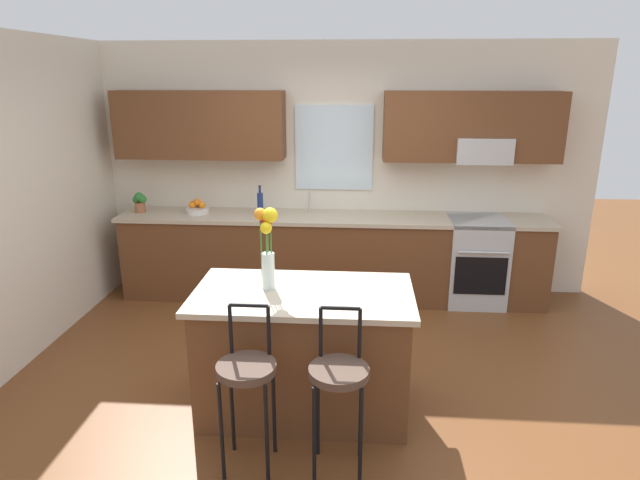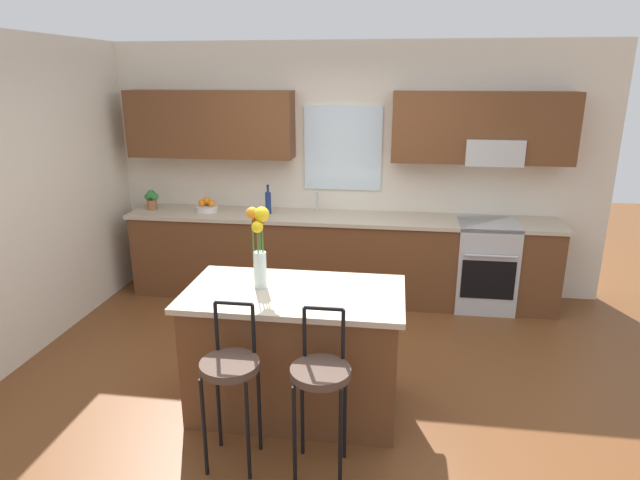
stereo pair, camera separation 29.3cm
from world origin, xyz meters
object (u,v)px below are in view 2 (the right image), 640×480
at_px(kitchen_island, 295,350).
at_px(bar_stool_near, 230,372).
at_px(bottle_olive_oil, 268,202).
at_px(flower_vase, 259,240).
at_px(bar_stool_middle, 321,379).
at_px(fruit_bowl_oranges, 207,206).
at_px(potted_plant_small, 152,199).
at_px(oven_range, 484,264).

xyz_separation_m(kitchen_island, bar_stool_near, (-0.27, -0.63, 0.17)).
xyz_separation_m(bar_stool_near, bottle_olive_oil, (-0.40, 2.74, 0.41)).
distance_m(flower_vase, bottle_olive_oil, 2.13).
bearing_deg(bar_stool_near, bar_stool_middle, 0.00).
bearing_deg(bar_stool_middle, flower_vase, 127.85).
bearing_deg(fruit_bowl_oranges, flower_vase, -61.61).
bearing_deg(bar_stool_middle, fruit_bowl_oranges, 120.89).
relative_size(bar_stool_near, bar_stool_middle, 1.00).
bearing_deg(bar_stool_near, kitchen_island, 66.45).
bearing_deg(potted_plant_small, fruit_bowl_oranges, 0.42).
bearing_deg(bar_stool_middle, oven_range, 63.71).
bearing_deg(bar_stool_middle, potted_plant_small, 129.70).
bearing_deg(potted_plant_small, flower_vase, -49.73).
xyz_separation_m(bar_stool_middle, potted_plant_small, (-2.28, 2.74, 0.40)).
relative_size(fruit_bowl_oranges, potted_plant_small, 1.08).
bearing_deg(bottle_olive_oil, kitchen_island, -72.17).
bearing_deg(bar_stool_middle, bottle_olive_oil, 109.18).
relative_size(bar_stool_near, fruit_bowl_oranges, 4.34).
bearing_deg(fruit_bowl_oranges, bar_stool_near, -68.29).
relative_size(oven_range, bar_stool_near, 0.88).
bearing_deg(bar_stool_near, fruit_bowl_oranges, 111.71).
bearing_deg(kitchen_island, potted_plant_small, 133.47).
xyz_separation_m(bar_stool_middle, bottle_olive_oil, (-0.95, 2.74, 0.41)).
distance_m(bar_stool_middle, flower_vase, 1.06).
xyz_separation_m(flower_vase, potted_plant_small, (-1.75, 2.07, -0.22)).
xyz_separation_m(oven_range, bottle_olive_oil, (-2.30, 0.02, 0.59)).
bearing_deg(oven_range, potted_plant_small, 179.61).
relative_size(oven_range, bar_stool_middle, 0.88).
bearing_deg(flower_vase, potted_plant_small, 130.27).
xyz_separation_m(bar_stool_middle, flower_vase, (-0.52, 0.67, 0.63)).
relative_size(kitchen_island, bar_stool_middle, 1.46).
distance_m(kitchen_island, fruit_bowl_oranges, 2.57).
height_order(flower_vase, bottle_olive_oil, flower_vase).
relative_size(kitchen_island, bar_stool_near, 1.46).
height_order(fruit_bowl_oranges, bottle_olive_oil, bottle_olive_oil).
distance_m(oven_range, kitchen_island, 2.64).
height_order(oven_range, kitchen_island, same).
bearing_deg(oven_range, fruit_bowl_oranges, 179.44).
bearing_deg(potted_plant_small, oven_range, -0.39).
distance_m(bar_stool_near, potted_plant_small, 3.27).
bearing_deg(potted_plant_small, kitchen_island, -46.53).
relative_size(bar_stool_middle, potted_plant_small, 4.71).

